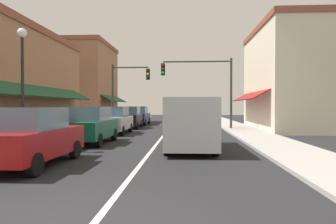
# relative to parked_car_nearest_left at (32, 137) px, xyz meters

# --- Properties ---
(ground_plane) EXTENTS (80.00, 80.00, 0.00)m
(ground_plane) POSITION_rel_parked_car_nearest_left_xyz_m (3.22, 13.11, -0.88)
(ground_plane) COLOR black
(sidewalk_left) EXTENTS (2.60, 56.00, 0.12)m
(sidewalk_left) POSITION_rel_parked_car_nearest_left_xyz_m (-2.28, 13.11, -0.82)
(sidewalk_left) COLOR #A39E99
(sidewalk_left) RESTS_ON ground
(sidewalk_right) EXTENTS (2.60, 56.00, 0.12)m
(sidewalk_right) POSITION_rel_parked_car_nearest_left_xyz_m (8.72, 13.11, -0.82)
(sidewalk_right) COLOR #A39E99
(sidewalk_right) RESTS_ON ground
(lane_center_stripe) EXTENTS (0.14, 52.00, 0.01)m
(lane_center_stripe) POSITION_rel_parked_car_nearest_left_xyz_m (3.22, 13.11, -0.88)
(lane_center_stripe) COLOR silver
(lane_center_stripe) RESTS_ON ground
(storefront_right_block) EXTENTS (6.46, 10.20, 7.87)m
(storefront_right_block) POSITION_rel_parked_car_nearest_left_xyz_m (12.59, 15.11, 3.06)
(storefront_right_block) COLOR beige
(storefront_right_block) RESTS_ON ground
(storefront_far_left) EXTENTS (6.62, 8.20, 8.42)m
(storefront_far_left) POSITION_rel_parked_car_nearest_left_xyz_m (-6.23, 23.11, 3.33)
(storefront_far_left) COLOR #9E6B4C
(storefront_far_left) RESTS_ON ground
(parked_car_nearest_left) EXTENTS (1.83, 4.12, 1.77)m
(parked_car_nearest_left) POSITION_rel_parked_car_nearest_left_xyz_m (0.00, 0.00, 0.00)
(parked_car_nearest_left) COLOR maroon
(parked_car_nearest_left) RESTS_ON ground
(parked_car_second_left) EXTENTS (1.82, 4.12, 1.77)m
(parked_car_second_left) POSITION_rel_parked_car_nearest_left_xyz_m (0.04, 5.53, 0.00)
(parked_car_second_left) COLOR #0F4C33
(parked_car_second_left) RESTS_ON ground
(parked_car_third_left) EXTENTS (1.79, 4.10, 1.77)m
(parked_car_third_left) POSITION_rel_parked_car_nearest_left_xyz_m (-0.03, 10.64, 0.00)
(parked_car_third_left) COLOR #B7BABF
(parked_car_third_left) RESTS_ON ground
(parked_car_far_left) EXTENTS (1.85, 4.13, 1.77)m
(parked_car_far_left) POSITION_rel_parked_car_nearest_left_xyz_m (-0.01, 15.73, 0.00)
(parked_car_far_left) COLOR black
(parked_car_far_left) RESTS_ON ground
(parked_car_distant_left) EXTENTS (1.81, 4.11, 1.77)m
(parked_car_distant_left) POSITION_rel_parked_car_nearest_left_xyz_m (0.05, 20.09, 0.00)
(parked_car_distant_left) COLOR navy
(parked_car_distant_left) RESTS_ON ground
(van_in_lane) EXTENTS (2.03, 5.19, 2.12)m
(van_in_lane) POSITION_rel_parked_car_nearest_left_xyz_m (4.80, 3.86, 0.27)
(van_in_lane) COLOR #B2B7BC
(van_in_lane) RESTS_ON ground
(traffic_signal_mast_arm) EXTENTS (5.42, 0.50, 5.46)m
(traffic_signal_mast_arm) POSITION_rel_parked_car_nearest_left_xyz_m (6.10, 14.52, 2.88)
(traffic_signal_mast_arm) COLOR #333333
(traffic_signal_mast_arm) RESTS_ON ground
(traffic_signal_left_corner) EXTENTS (3.27, 0.50, 5.29)m
(traffic_signal_left_corner) POSITION_rel_parked_car_nearest_left_xyz_m (-0.48, 16.44, 2.64)
(traffic_signal_left_corner) COLOR #333333
(traffic_signal_left_corner) RESTS_ON ground
(street_lamp_left_near) EXTENTS (0.36, 0.36, 4.85)m
(street_lamp_left_near) POSITION_rel_parked_car_nearest_left_xyz_m (-1.78, 2.73, 2.38)
(street_lamp_left_near) COLOR black
(street_lamp_left_near) RESTS_ON ground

